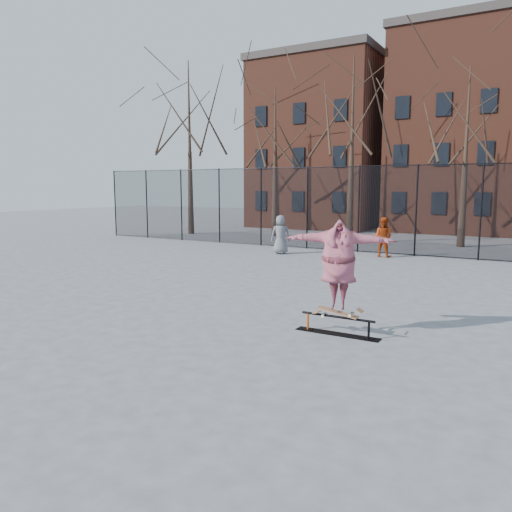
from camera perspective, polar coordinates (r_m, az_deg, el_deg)
The scene contains 9 objects.
ground at distance 11.61m, azimuth -2.94°, elevation -7.28°, with size 100.00×100.00×0.00m, color slate.
skate_rail at distance 10.59m, azimuth 9.28°, elevation -8.02°, with size 1.80×0.28×0.40m.
skateboard at distance 10.51m, azimuth 9.32°, elevation -6.46°, with size 0.93×0.22×0.11m, color #99613D, non-canonical shape.
skater at distance 10.31m, azimuth 9.45°, elevation -1.20°, with size 2.26×0.62×1.84m, color #5A3B93.
bystander_grey at distance 22.64m, azimuth 2.82°, elevation 2.47°, with size 0.86×0.56×1.77m, color slate.
bystander_red at distance 22.32m, azimuth 14.30°, elevation 2.11°, with size 0.84×0.66×1.73m, color #9C320D.
fence at distance 23.22m, azimuth 14.91°, elevation 5.25°, with size 34.03×0.07×4.00m.
tree_row at distance 27.61m, azimuth 17.22°, elevation 16.60°, with size 33.66×7.46×10.67m.
rowhouses at distance 35.90m, azimuth 21.98°, elevation 12.23°, with size 29.00×7.00×13.00m.
Camera 1 is at (6.14, -9.36, 3.05)m, focal length 35.00 mm.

